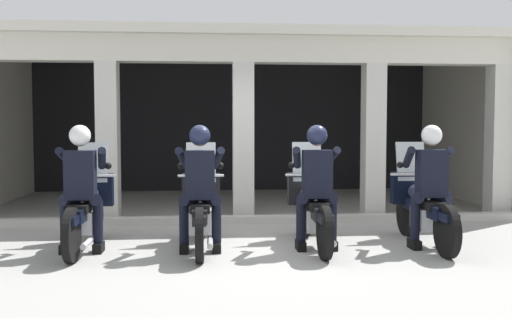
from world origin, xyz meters
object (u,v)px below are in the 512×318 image
police_officer_far_left (81,177)px  police_officer_center_left (200,177)px  motorcycle_center_right (312,207)px  motorcycle_far_right (422,207)px  motorcycle_center_left (201,209)px  motorcycle_far_left (87,209)px  police_officer_center_right (317,176)px  police_officer_far_right (431,176)px

police_officer_far_left → police_officer_center_left: 1.47m
motorcycle_center_right → motorcycle_far_right: size_ratio=1.00×
motorcycle_center_left → motorcycle_far_right: bearing=-17.1°
motorcycle_center_right → police_officer_center_left: bearing=-179.8°
motorcycle_far_left → motorcycle_far_right: 4.39m
motorcycle_center_right → police_officer_far_left: bearing=172.5°
police_officer_center_right → motorcycle_far_right: size_ratio=0.78×
police_officer_center_left → police_officer_center_right: same height
motorcycle_far_right → police_officer_center_right: bearing=171.0°
police_officer_far_left → police_officer_center_right: 2.93m
motorcycle_far_left → police_officer_far_left: 0.52m
police_officer_far_left → police_officer_far_right: (4.39, -0.12, 0.00)m
motorcycle_center_right → police_officer_far_right: (1.46, -0.32, 0.44)m
police_officer_far_right → motorcycle_center_right: bearing=149.1°
police_officer_center_left → motorcycle_far_right: police_officer_center_left is taller
motorcycle_far_left → police_officer_center_left: 1.57m
motorcycle_center_right → police_officer_far_right: 1.56m
motorcycle_center_left → police_officer_far_right: police_officer_far_right is taller
motorcycle_far_left → motorcycle_far_right: (4.39, -0.12, 0.00)m
motorcycle_center_right → police_officer_center_right: (-0.00, -0.28, 0.44)m
motorcycle_far_left → police_officer_far_right: police_officer_far_right is taller
police_officer_far_left → police_officer_center_right: bearing=-17.6°
motorcycle_center_right → police_officer_far_right: size_ratio=1.29×
motorcycle_center_right → police_officer_far_right: bearing=-24.0°
police_officer_far_left → police_officer_center_left: same height
police_officer_center_left → motorcycle_center_right: size_ratio=0.78×
police_officer_center_right → motorcycle_far_right: police_officer_center_right is taller
motorcycle_center_left → motorcycle_far_right: (2.93, -0.02, 0.00)m
motorcycle_far_left → motorcycle_center_left: size_ratio=1.00×
motorcycle_far_right → police_officer_far_right: 0.52m
motorcycle_far_left → motorcycle_center_right: (2.93, -0.08, 0.00)m
motorcycle_center_right → motorcycle_far_right: same height
motorcycle_far_left → police_officer_center_right: size_ratio=1.29×
motorcycle_far_left → police_officer_center_left: size_ratio=1.29×
police_officer_center_right → police_officer_far_right: same height
motorcycle_center_left → police_officer_center_left: 0.52m
motorcycle_center_left → motorcycle_center_right: same height
motorcycle_far_right → police_officer_far_left: bearing=163.7°
police_officer_center_left → motorcycle_center_right: 1.56m
police_officer_center_right → police_officer_far_left: bearing=167.0°
police_officer_far_left → police_officer_center_right: same height
police_officer_far_left → motorcycle_center_right: bearing=-12.1°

